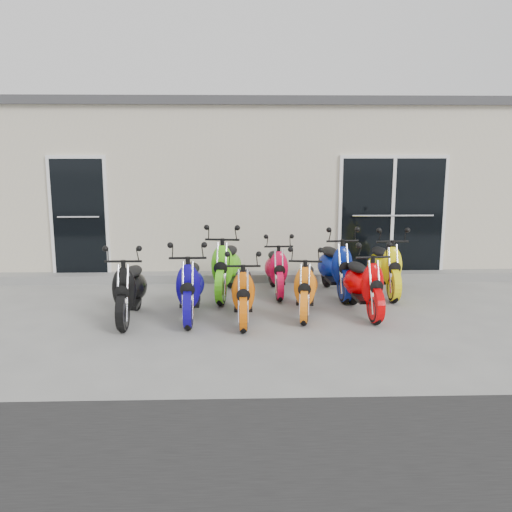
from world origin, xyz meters
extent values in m
plane|color=gray|center=(0.00, 0.00, 0.00)|extent=(80.00, 80.00, 0.00)
cube|color=beige|center=(0.00, 5.20, 1.60)|extent=(14.00, 6.00, 3.20)
cube|color=#3F3F42|center=(0.00, 5.20, 3.28)|extent=(14.20, 6.20, 0.16)
cube|color=gray|center=(0.00, 2.02, 0.07)|extent=(14.00, 0.40, 0.15)
cube|color=black|center=(-3.20, 2.17, 1.26)|extent=(1.07, 0.08, 2.22)
cube|color=black|center=(2.60, 2.17, 1.26)|extent=(2.02, 0.08, 2.22)
camera|label=1|loc=(-0.29, -8.33, 2.52)|focal=40.00mm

